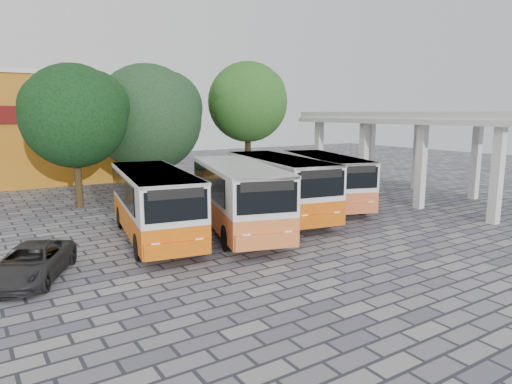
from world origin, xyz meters
TOP-DOWN VIEW (x-y plane):
  - ground at (0.00, 0.00)m, footprint 90.00×90.00m
  - terminal_shelter at (10.50, 4.00)m, footprint 6.80×15.80m
  - bus_far_left at (-6.99, 3.80)m, footprint 3.84×8.51m
  - bus_centre_left at (-3.40, 2.94)m, footprint 4.87×9.04m
  - bus_centre_right at (-0.05, 4.45)m, footprint 4.13×8.93m
  - bus_far_right at (3.79, 5.24)m, footprint 4.93×8.64m
  - tree_left at (-8.11, 12.65)m, footprint 6.05×5.76m
  - tree_middle at (-2.87, 15.40)m, footprint 7.52×7.16m
  - tree_right at (4.65, 14.86)m, footprint 6.21×5.91m
  - parked_car at (-12.09, 1.42)m, footprint 3.57×4.47m

SIDE VIEW (x-z plane):
  - ground at x=0.00m, z-range 0.00..0.00m
  - parked_car at x=-12.09m, z-range 0.00..1.13m
  - bus_far_right at x=3.79m, z-range 0.23..3.15m
  - bus_far_left at x=-6.99m, z-range 0.23..3.18m
  - bus_centre_left at x=-3.40m, z-range 0.24..3.32m
  - bus_centre_right at x=-0.05m, z-range 0.24..3.33m
  - terminal_shelter at x=10.50m, z-range 2.21..7.61m
  - tree_middle at x=-2.87m, z-range 0.93..9.47m
  - tree_left at x=-8.11m, z-range 1.33..9.36m
  - tree_right at x=4.65m, z-range 1.77..10.85m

